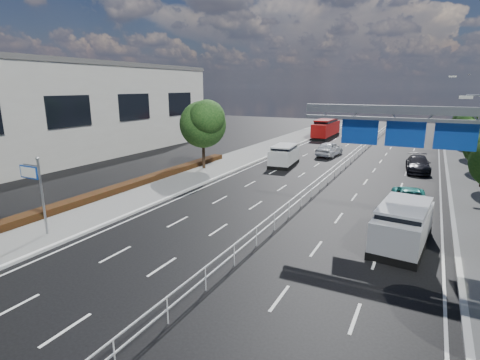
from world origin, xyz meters
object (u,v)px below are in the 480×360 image
at_px(parked_car_teal, 410,199).
at_px(near_car_silver, 329,149).
at_px(toilet_sign, 35,182).
at_px(red_bus, 326,128).
at_px(parked_car_dark, 418,164).
at_px(overhead_gantry, 421,129).
at_px(white_minivan, 284,156).
at_px(silver_minivan, 403,225).
at_px(near_car_dark, 363,130).

bearing_deg(parked_car_teal, near_car_silver, 111.65).
xyz_separation_m(toilet_sign, red_bus, (3.45, 46.69, -1.44)).
xyz_separation_m(red_bus, near_car_silver, (4.51, -15.84, -0.68)).
distance_m(red_bus, parked_car_dark, 24.69).
relative_size(toilet_sign, overhead_gantry, 0.42).
height_order(toilet_sign, parked_car_dark, toilet_sign).
relative_size(white_minivan, silver_minivan, 0.92).
distance_m(overhead_gantry, white_minivan, 18.70).
xyz_separation_m(near_car_silver, parked_car_dark, (9.49, -4.48, -0.11)).
xyz_separation_m(near_car_silver, near_car_dark, (-0.08, 23.06, -0.12)).
xyz_separation_m(silver_minivan, parked_car_dark, (0.00, 19.01, -0.35)).
bearing_deg(red_bus, white_minivan, -86.07).
bearing_deg(near_car_dark, red_bus, 60.57).
height_order(white_minivan, parked_car_teal, white_minivan).
bearing_deg(near_car_silver, toilet_sign, 81.64).
bearing_deg(red_bus, parked_car_dark, -55.85).
relative_size(overhead_gantry, near_car_dark, 2.37).
bearing_deg(toilet_sign, silver_minivan, 22.88).
bearing_deg(white_minivan, parked_car_dark, 9.05).
bearing_deg(overhead_gantry, silver_minivan, -95.10).
relative_size(red_bus, near_car_silver, 1.98).
bearing_deg(silver_minivan, toilet_sign, -151.58).
distance_m(white_minivan, red_bus, 23.54).
height_order(white_minivan, silver_minivan, silver_minivan).
relative_size(white_minivan, near_car_dark, 1.17).
bearing_deg(parked_car_dark, near_car_dark, 103.89).
relative_size(silver_minivan, parked_car_dark, 1.09).
distance_m(near_car_dark, parked_car_dark, 29.15).
relative_size(white_minivan, parked_car_teal, 1.09).
height_order(toilet_sign, near_car_dark, toilet_sign).
distance_m(toilet_sign, overhead_gantry, 20.52).
bearing_deg(toilet_sign, overhead_gantry, 29.60).
bearing_deg(near_car_silver, white_minivan, 76.44).
bearing_deg(red_bus, toilet_sign, -94.64).
bearing_deg(silver_minivan, parked_car_dark, 95.54).
distance_m(overhead_gantry, silver_minivan, 5.27).
height_order(near_car_silver, near_car_dark, near_car_silver).
distance_m(toilet_sign, silver_minivan, 19.04).
height_order(red_bus, silver_minivan, red_bus).
bearing_deg(toilet_sign, near_car_dark, 81.69).
height_order(silver_minivan, parked_car_dark, silver_minivan).
xyz_separation_m(silver_minivan, parked_car_teal, (0.00, 6.54, -0.44)).
height_order(toilet_sign, silver_minivan, toilet_sign).
distance_m(red_bus, silver_minivan, 41.74).
relative_size(overhead_gantry, red_bus, 1.06).
distance_m(overhead_gantry, near_car_silver, 23.45).
xyz_separation_m(overhead_gantry, parked_car_dark, (-0.24, 16.32, -4.88)).
distance_m(white_minivan, parked_car_dark, 12.62).
height_order(near_car_dark, parked_car_dark, parked_car_dark).
bearing_deg(near_car_dark, overhead_gantry, 104.70).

